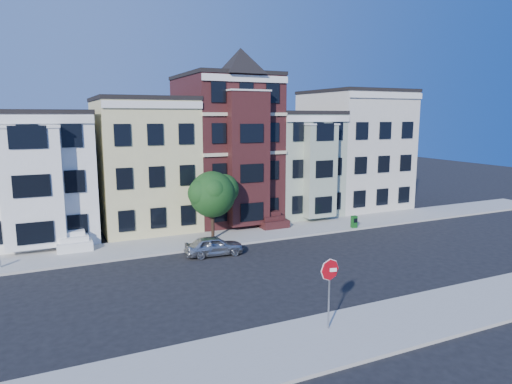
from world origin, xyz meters
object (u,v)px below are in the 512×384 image
parked_car (214,246)px  newspaper_box (354,222)px  street_tree (212,197)px  stop_sign (329,290)px

parked_car → newspaper_box: parked_car is taller
street_tree → parked_car: 4.32m
parked_car → stop_sign: stop_sign is taller
newspaper_box → stop_sign: size_ratio=0.28×
stop_sign → newspaper_box: bearing=65.7°
newspaper_box → stop_sign: (-11.62, -13.69, 1.23)m
street_tree → stop_sign: size_ratio=1.77×
newspaper_box → stop_sign: bearing=-121.4°
newspaper_box → stop_sign: stop_sign is taller
stop_sign → parked_car: bearing=109.5°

